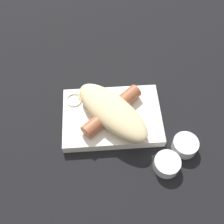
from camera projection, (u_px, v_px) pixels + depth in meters
ground_plane at (112, 119)px, 0.66m from camera, size 3.00×3.00×0.00m
food_tray at (112, 117)px, 0.65m from camera, size 0.22×0.15×0.02m
bread_roll at (114, 111)px, 0.61m from camera, size 0.19×0.20×0.05m
sausage at (113, 112)px, 0.62m from camera, size 0.14×0.15×0.03m
pickled_veggies at (82, 96)px, 0.66m from camera, size 0.08×0.06×0.00m
condiment_cup_near at (167, 164)px, 0.58m from camera, size 0.05×0.05×0.03m
condiment_cup_far at (185, 146)px, 0.61m from camera, size 0.05×0.05×0.03m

